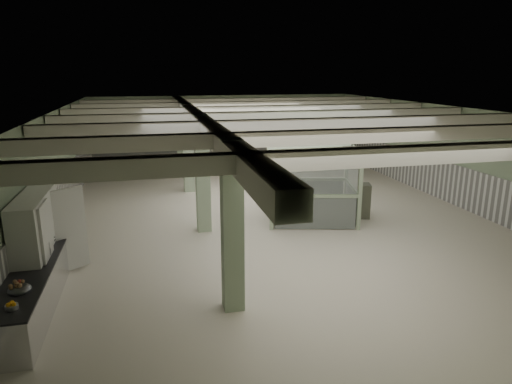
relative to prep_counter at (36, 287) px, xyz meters
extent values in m
plane|color=silver|center=(6.54, 5.02, -0.46)|extent=(20.00, 20.00, 0.00)
cube|color=silver|center=(6.54, 5.02, 3.14)|extent=(14.00, 20.00, 0.02)
cube|color=#98AC8A|center=(6.54, 15.02, 1.34)|extent=(14.00, 0.02, 3.60)
cube|color=#98AC8A|center=(6.54, -4.98, 1.34)|extent=(14.00, 0.02, 3.60)
cube|color=#98AC8A|center=(-0.46, 5.02, 1.34)|extent=(0.02, 20.00, 3.60)
cube|color=#98AC8A|center=(13.54, 5.02, 1.34)|extent=(0.02, 20.00, 3.60)
cube|color=silver|center=(-0.43, 5.02, 0.29)|extent=(0.05, 19.90, 1.50)
cube|color=silver|center=(13.52, 5.02, 0.29)|extent=(0.05, 19.90, 1.50)
cube|color=silver|center=(6.54, 14.99, 0.29)|extent=(13.90, 0.05, 1.50)
cube|color=silver|center=(4.04, 5.02, 2.92)|extent=(0.45, 19.90, 0.40)
cube|color=silver|center=(6.54, -2.48, 2.96)|extent=(13.90, 0.35, 0.32)
cube|color=silver|center=(6.54, 0.02, 2.96)|extent=(13.90, 0.35, 0.32)
cube|color=silver|center=(6.54, 2.52, 2.96)|extent=(13.90, 0.35, 0.32)
cube|color=silver|center=(6.54, 5.02, 2.96)|extent=(13.90, 0.35, 0.32)
cube|color=silver|center=(6.54, 7.52, 2.96)|extent=(13.90, 0.35, 0.32)
cube|color=silver|center=(6.54, 10.02, 2.96)|extent=(13.90, 0.35, 0.32)
cube|color=silver|center=(6.54, 12.52, 2.96)|extent=(13.90, 0.35, 0.32)
cube|color=#A0B793|center=(4.04, -0.98, 1.34)|extent=(0.42, 0.42, 3.60)
cube|color=#A0B793|center=(4.04, 4.02, 1.34)|extent=(0.42, 0.42, 3.60)
cube|color=#A0B793|center=(4.04, 9.02, 1.34)|extent=(0.42, 0.42, 3.60)
cube|color=#A0B793|center=(4.04, 13.02, 1.34)|extent=(0.42, 0.42, 3.60)
cone|color=#313E2E|center=(7.04, 0.02, 2.59)|extent=(0.44, 0.44, 0.22)
cone|color=#313E2E|center=(7.04, 5.52, 2.59)|extent=(0.44, 0.44, 0.22)
cone|color=#313E2E|center=(7.04, 10.52, 2.59)|extent=(0.44, 0.44, 0.22)
cube|color=silver|center=(0.00, 0.00, -0.02)|extent=(0.77, 4.56, 0.88)
cube|color=black|center=(0.00, 0.00, 0.43)|extent=(0.81, 4.60, 0.04)
cylinder|color=#B2B2B7|center=(0.05, -1.78, 0.48)|extent=(0.22, 0.22, 0.08)
cube|color=silver|center=(-0.11, 1.02, 0.63)|extent=(0.59, 2.37, 2.17)
cube|color=silver|center=(0.22, 0.47, 0.63)|extent=(0.06, 0.89, 2.07)
cube|color=silver|center=(0.34, 1.66, 0.63)|extent=(0.76, 0.57, 2.07)
cube|color=silver|center=(0.26, 0.47, 0.63)|extent=(0.02, 0.05, 0.30)
cube|color=silver|center=(0.26, 1.56, 0.63)|extent=(0.02, 0.05, 0.30)
cube|color=#9AAF8C|center=(6.11, 3.58, 0.68)|extent=(0.15, 0.15, 2.28)
cube|color=#9AAF8C|center=(6.66, 5.79, 0.68)|extent=(0.15, 0.15, 2.28)
cube|color=#9AAF8C|center=(8.77, 2.93, 0.68)|extent=(0.15, 0.15, 2.28)
cube|color=#9AAF8C|center=(9.31, 5.14, 0.68)|extent=(0.15, 0.15, 2.28)
cube|color=#9AAF8C|center=(7.71, 4.36, 1.88)|extent=(3.50, 3.17, 0.12)
cube|color=silver|center=(7.44, 3.25, 0.09)|extent=(2.48, 0.66, 1.05)
cube|color=silver|center=(7.44, 3.25, 1.32)|extent=(2.48, 0.66, 1.22)
cube|color=silver|center=(7.99, 5.47, 0.09)|extent=(2.48, 0.66, 1.05)
cube|color=silver|center=(7.99, 5.47, 1.32)|extent=(2.48, 0.66, 1.22)
cube|color=silver|center=(6.39, 4.69, 0.09)|extent=(0.55, 2.04, 1.05)
cube|color=silver|center=(6.39, 4.69, 1.32)|extent=(0.55, 2.04, 1.22)
cube|color=silver|center=(9.04, 4.04, 0.09)|extent=(0.55, 2.04, 1.05)
cube|color=silver|center=(9.04, 4.04, 1.32)|extent=(0.55, 2.04, 1.22)
cube|color=#5A5E4E|center=(9.51, 4.07, 0.12)|extent=(0.52, 0.63, 1.17)
camera|label=1|loc=(2.50, -9.59, 4.39)|focal=32.00mm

